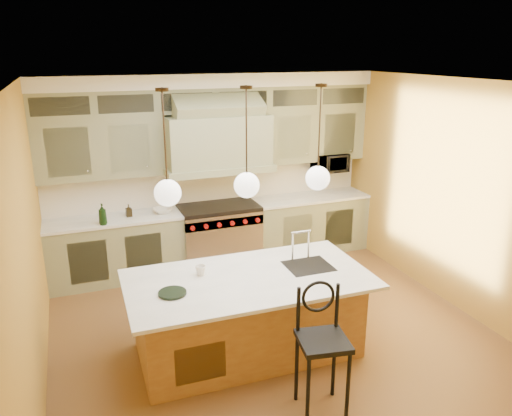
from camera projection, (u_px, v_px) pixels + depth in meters
name	position (u px, v px, depth m)	size (l,w,h in m)	color
floor	(272.00, 332.00, 5.95)	(5.00, 5.00, 0.00)	brown
ceiling	(275.00, 83.00, 5.07)	(5.00, 5.00, 0.00)	white
wall_back	(211.00, 169.00, 7.74)	(5.00, 5.00, 0.00)	#B18430
wall_front	(420.00, 331.00, 3.29)	(5.00, 5.00, 0.00)	#B18430
wall_left	(27.00, 248.00, 4.67)	(5.00, 5.00, 0.00)	#B18430
wall_right	(454.00, 195.00, 6.36)	(5.00, 5.00, 0.00)	#B18430
back_cabinetry	(216.00, 174.00, 7.51)	(5.00, 0.77, 2.90)	gray
range	(219.00, 235.00, 7.71)	(1.20, 0.74, 0.96)	silver
kitchen_island	(248.00, 313.00, 5.45)	(2.60, 1.40, 1.35)	brown
counter_stool	(322.00, 341.00, 4.49)	(0.50, 0.50, 1.24)	black
microwave	(330.00, 163.00, 8.18)	(0.54, 0.37, 0.30)	black
oil_bottle_a	(102.00, 214.00, 6.76)	(0.11, 0.11, 0.29)	black
oil_bottle_b	(129.00, 210.00, 7.11)	(0.08, 0.08, 0.18)	black
fruit_bowl	(163.00, 211.00, 7.29)	(0.27, 0.27, 0.07)	white
cup	(201.00, 270.00, 5.32)	(0.11, 0.11, 0.11)	white
pendant_left	(168.00, 190.00, 4.73)	(0.26, 0.26, 1.11)	#2D2319
pendant_center	(247.00, 182.00, 5.00)	(0.26, 0.26, 1.11)	#2D2319
pendant_right	(318.00, 175.00, 5.27)	(0.26, 0.26, 1.11)	#2D2319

